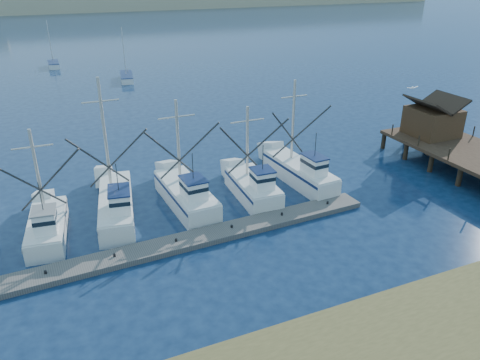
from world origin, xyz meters
The scene contains 7 objects.
ground centered at (0.00, 0.00, 0.00)m, with size 500.00×500.00×0.00m, color #0D1D39.
floating_dock centered at (-5.64, 5.82, 0.19)m, with size 28.72×1.91×0.38m, color #605A56.
timber_pier centered at (21.50, 8.46, 2.57)m, with size 7.00×20.00×8.00m.
trawler_fleet centered at (-5.72, 10.80, 0.99)m, with size 27.52×9.22×9.90m.
sailboat_near centered at (1.04, 56.23, 0.49)m, with size 2.80×6.82×8.10m.
sailboat_far centered at (-9.00, 72.06, 0.50)m, with size 1.80×5.05×8.10m.
flying_gull centered at (12.12, 5.50, 8.87)m, with size 0.97×0.18×0.18m.
Camera 1 is at (-12.23, -19.70, 16.73)m, focal length 35.00 mm.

